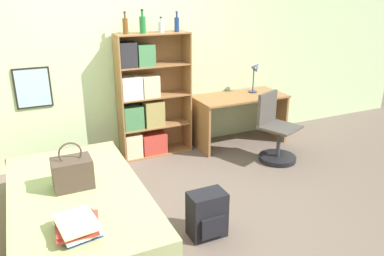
% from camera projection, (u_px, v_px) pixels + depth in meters
% --- Properties ---
extents(ground_plane, '(14.00, 14.00, 0.00)m').
position_uv_depth(ground_plane, '(163.00, 211.00, 3.75)').
color(ground_plane, '#66564C').
extents(wall_back, '(10.00, 0.09, 2.60)m').
position_uv_depth(wall_back, '(114.00, 57.00, 4.65)').
color(wall_back, beige).
rests_on(wall_back, ground_plane).
extents(bed, '(1.16, 2.08, 0.41)m').
position_uv_depth(bed, '(79.00, 211.00, 3.38)').
color(bed, olive).
rests_on(bed, ground_plane).
extents(handbag, '(0.34, 0.25, 0.43)m').
position_uv_depth(handbag, '(72.00, 172.00, 3.32)').
color(handbag, '#47382D').
rests_on(handbag, bed).
extents(book_stack_on_bed, '(0.34, 0.40, 0.11)m').
position_uv_depth(book_stack_on_bed, '(77.00, 226.00, 2.70)').
color(book_stack_on_bed, '#334C84').
rests_on(book_stack_on_bed, bed).
extents(bookcase, '(0.93, 0.30, 1.59)m').
position_uv_depth(bookcase, '(145.00, 102.00, 4.80)').
color(bookcase, olive).
rests_on(bookcase, ground_plane).
extents(bottle_green, '(0.06, 0.06, 0.26)m').
position_uv_depth(bottle_green, '(125.00, 25.00, 4.38)').
color(bottle_green, brown).
rests_on(bottle_green, bookcase).
extents(bottle_brown, '(0.08, 0.08, 0.28)m').
position_uv_depth(bottle_brown, '(143.00, 24.00, 4.44)').
color(bottle_brown, '#1E6B2D').
rests_on(bottle_brown, bookcase).
extents(bottle_clear, '(0.07, 0.07, 0.19)m').
position_uv_depth(bottle_clear, '(161.00, 26.00, 4.56)').
color(bottle_clear, '#B7BCC1').
rests_on(bottle_clear, bookcase).
extents(bottle_blue, '(0.06, 0.06, 0.25)m').
position_uv_depth(bottle_blue, '(177.00, 24.00, 4.61)').
color(bottle_blue, navy).
rests_on(bottle_blue, bookcase).
extents(desk, '(1.28, 0.62, 0.70)m').
position_uv_depth(desk, '(239.00, 110.00, 5.27)').
color(desk, olive).
rests_on(desk, ground_plane).
extents(desk_lamp, '(0.17, 0.12, 0.44)m').
position_uv_depth(desk_lamp, '(256.00, 72.00, 5.29)').
color(desk_lamp, navy).
rests_on(desk_lamp, desk).
extents(desk_chair, '(0.57, 0.57, 0.88)m').
position_uv_depth(desk_chair, '(276.00, 139.00, 4.80)').
color(desk_chair, black).
rests_on(desk_chair, ground_plane).
extents(backpack, '(0.33, 0.24, 0.42)m').
position_uv_depth(backpack, '(207.00, 215.00, 3.31)').
color(backpack, black).
rests_on(backpack, ground_plane).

